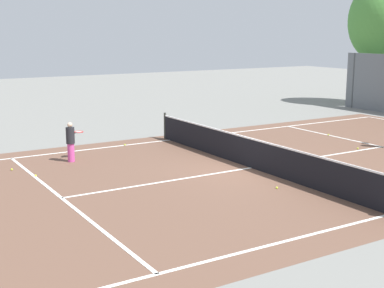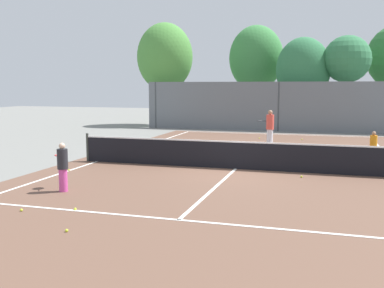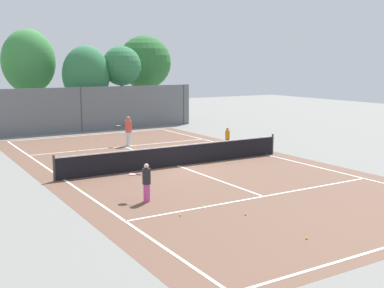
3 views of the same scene
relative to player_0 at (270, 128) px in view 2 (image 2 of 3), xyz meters
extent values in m
plane|color=slate|center=(-0.37, -6.59, -0.91)|extent=(80.00, 80.00, 0.00)
cube|color=brown|center=(-0.37, -6.59, -0.90)|extent=(13.00, 25.00, 0.00)
cube|color=white|center=(-5.87, -6.59, -0.90)|extent=(0.10, 24.00, 0.01)
cube|color=white|center=(-0.37, 5.41, -0.90)|extent=(11.00, 0.10, 0.01)
cube|color=white|center=(-0.37, -12.99, -0.90)|extent=(11.00, 0.10, 0.01)
cube|color=white|center=(-0.37, -0.19, -0.90)|extent=(11.00, 0.10, 0.01)
cube|color=white|center=(-0.37, -6.59, -0.90)|extent=(0.10, 12.80, 0.01)
cylinder|color=#333833|center=(-6.27, -6.59, -0.36)|extent=(0.10, 0.10, 1.10)
cube|color=black|center=(-0.37, -6.59, -0.43)|extent=(11.80, 0.03, 0.95)
cube|color=white|center=(-0.37, -6.59, 0.07)|extent=(11.80, 0.04, 0.05)
cube|color=slate|center=(-0.37, 7.41, 0.69)|extent=(18.00, 0.06, 3.20)
cylinder|color=#3F4447|center=(-8.87, 7.41, 0.69)|extent=(0.12, 0.12, 3.20)
cylinder|color=#3F4447|center=(-0.37, 7.41, 0.69)|extent=(0.12, 0.12, 3.20)
cylinder|color=brown|center=(-2.69, 12.61, 0.68)|extent=(0.35, 0.35, 3.18)
ellipsoid|color=#3D8442|center=(-2.69, 12.61, 4.12)|extent=(4.11, 3.48, 4.93)
cylinder|color=brown|center=(-9.02, 9.72, 0.69)|extent=(0.44, 0.44, 3.19)
ellipsoid|color=#4C8E3D|center=(-9.02, 9.72, 4.15)|extent=(4.15, 3.80, 4.99)
cylinder|color=brown|center=(0.97, 9.94, 0.28)|extent=(0.46, 0.46, 2.37)
ellipsoid|color=#337547|center=(0.97, 9.94, 3.12)|extent=(3.68, 3.09, 4.42)
cylinder|color=brown|center=(3.79, 9.67, 0.85)|extent=(0.32, 0.32, 3.52)
sphere|color=#337547|center=(3.79, 9.67, 3.78)|extent=(3.10, 3.10, 3.10)
cylinder|color=silver|center=(0.01, 0.00, -0.50)|extent=(0.30, 0.30, 0.82)
cylinder|color=#E54C3F|center=(0.01, 0.00, 0.27)|extent=(0.38, 0.38, 0.72)
sphere|color=#A37556|center=(0.01, 0.00, 0.74)|extent=(0.22, 0.22, 0.22)
cylinder|color=black|center=(-0.29, 0.14, 0.31)|extent=(0.19, 0.11, 0.03)
torus|color=black|center=(-0.52, 0.25, 0.31)|extent=(0.44, 0.44, 0.03)
cylinder|color=silver|center=(-0.52, 0.25, 0.31)|extent=(0.37, 0.37, 0.00)
cylinder|color=#D14799|center=(-4.32, -11.34, -0.59)|extent=(0.24, 0.24, 0.64)
cylinder|color=#232328|center=(-4.32, -11.34, 0.02)|extent=(0.29, 0.29, 0.56)
sphere|color=beige|center=(-4.32, -11.34, 0.38)|extent=(0.17, 0.17, 0.17)
cylinder|color=black|center=(-4.51, -11.11, 0.04)|extent=(0.15, 0.17, 0.03)
torus|color=red|center=(-4.67, -10.92, 0.04)|extent=(0.46, 0.46, 0.03)
cylinder|color=silver|center=(-4.67, -10.92, 0.04)|extent=(0.39, 0.39, 0.00)
cylinder|color=#232328|center=(4.39, -4.00, -0.62)|extent=(0.21, 0.21, 0.58)
cylinder|color=orange|center=(4.39, -4.00, -0.08)|extent=(0.26, 0.26, 0.50)
sphere|color=#A37556|center=(4.39, -4.00, 0.25)|extent=(0.16, 0.16, 0.16)
sphere|color=#CCE533|center=(-1.39, -6.37, -0.87)|extent=(0.07, 0.07, 0.07)
sphere|color=#CCE533|center=(0.93, -6.04, -0.87)|extent=(0.07, 0.07, 0.07)
sphere|color=#CCE533|center=(1.96, -7.47, -0.87)|extent=(0.07, 0.07, 0.07)
sphere|color=#CCE533|center=(-1.52, -4.10, -0.87)|extent=(0.07, 0.07, 0.07)
sphere|color=#CCE533|center=(-2.29, -14.41, -0.87)|extent=(0.07, 0.07, 0.07)
sphere|color=#CCE533|center=(1.40, 2.92, -0.87)|extent=(0.07, 0.07, 0.07)
sphere|color=#CCE533|center=(-4.15, -13.40, -0.87)|extent=(0.07, 0.07, 0.07)
sphere|color=#CCE533|center=(-5.84, -8.63, -0.87)|extent=(0.07, 0.07, 0.07)
sphere|color=#CCE533|center=(-3.21, -0.23, -0.87)|extent=(0.07, 0.07, 0.07)
sphere|color=#CCE533|center=(-0.93, 2.91, -0.87)|extent=(0.07, 0.07, 0.07)
sphere|color=#CCE533|center=(-0.59, -1.32, -0.87)|extent=(0.07, 0.07, 0.07)
sphere|color=#CCE533|center=(-2.98, -12.96, -0.87)|extent=(0.07, 0.07, 0.07)
camera|label=1|loc=(13.44, -17.32, 3.48)|focal=50.97mm
camera|label=2|loc=(2.68, -22.11, 2.04)|focal=42.13mm
camera|label=3|loc=(-11.59, -26.39, 3.91)|focal=45.36mm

